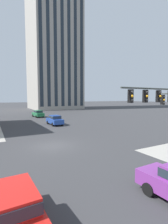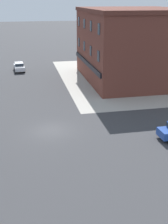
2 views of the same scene
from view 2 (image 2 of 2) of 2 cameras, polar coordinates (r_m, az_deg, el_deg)
ground_plane at (r=31.38m, az=-6.38°, el=-3.58°), size 320.00×320.00×0.00m
sidewalk_far_corner at (r=54.92m, az=12.76°, el=6.86°), size 32.00×32.00×0.02m
car_main_southbound_near at (r=58.15m, az=-12.41°, el=8.59°), size 4.52×2.15×1.68m
storefront_block_near_corner at (r=50.93m, az=9.38°, el=12.67°), size 19.64×15.78×11.59m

